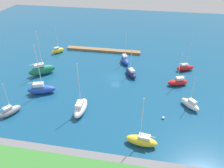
{
  "coord_description": "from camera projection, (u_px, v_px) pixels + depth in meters",
  "views": [
    {
      "loc": [
        -8.77,
        54.59,
        33.57
      ],
      "look_at": [
        0.0,
        5.98,
        1.5
      ],
      "focal_mm": 34.63,
      "sensor_mm": 36.0,
      "label": 1
    }
  ],
  "objects": [
    {
      "name": "sailboat_white_lone_north",
      "position": [
        81.0,
        108.0,
        50.64
      ],
      "size": [
        2.54,
        6.86,
        12.8
      ],
      "rotation": [
        0.0,
        0.0,
        4.7
      ],
      "color": "white",
      "rests_on": "water"
    },
    {
      "name": "sailboat_red_inner_mooring",
      "position": [
        185.0,
        68.0,
        67.67
      ],
      "size": [
        5.87,
        3.5,
        9.54
      ],
      "rotation": [
        0.0,
        0.0,
        3.49
      ],
      "color": "red",
      "rests_on": "water"
    },
    {
      "name": "sailboat_blue_lone_south",
      "position": [
        125.0,
        60.0,
        71.87
      ],
      "size": [
        4.21,
        6.19,
        10.62
      ],
      "rotation": [
        0.0,
        0.0,
        1.98
      ],
      "color": "#2347B2",
      "rests_on": "water"
    },
    {
      "name": "sailboat_yellow_off_beacon",
      "position": [
        142.0,
        140.0,
        42.42
      ],
      "size": [
        6.45,
        2.81,
        11.4
      ],
      "rotation": [
        0.0,
        0.0,
        6.18
      ],
      "color": "yellow",
      "rests_on": "water"
    },
    {
      "name": "sailboat_green_along_channel",
      "position": [
        42.0,
        70.0,
        65.3
      ],
      "size": [
        7.61,
        6.62,
        13.58
      ],
      "rotation": [
        0.0,
        0.0,
        3.8
      ],
      "color": "#19724C",
      "rests_on": "water"
    },
    {
      "name": "sailboat_blue_far_south",
      "position": [
        41.0,
        89.0,
        57.14
      ],
      "size": [
        7.69,
        4.36,
        13.76
      ],
      "rotation": [
        0.0,
        0.0,
        3.44
      ],
      "color": "#2347B2",
      "rests_on": "water"
    },
    {
      "name": "sailboat_yellow_mid_basin",
      "position": [
        58.0,
        50.0,
        78.63
      ],
      "size": [
        4.26,
        4.67,
        9.17
      ],
      "rotation": [
        0.0,
        0.0,
        4.02
      ],
      "color": "yellow",
      "rests_on": "water"
    },
    {
      "name": "sailboat_gray_west_end",
      "position": [
        10.0,
        111.0,
        50.15
      ],
      "size": [
        4.18,
        5.41,
        8.47
      ],
      "rotation": [
        0.0,
        0.0,
        4.19
      ],
      "color": "gray",
      "rests_on": "water"
    },
    {
      "name": "sailboat_navy_outer_mooring",
      "position": [
        131.0,
        73.0,
        64.92
      ],
      "size": [
        4.73,
        6.0,
        8.5
      ],
      "rotation": [
        0.0,
        0.0,
        5.27
      ],
      "color": "#141E4C",
      "rests_on": "water"
    },
    {
      "name": "mooring_buoy_white",
      "position": [
        163.0,
        118.0,
        49.2
      ],
      "size": [
        0.63,
        0.63,
        0.63
      ],
      "primitive_type": "sphere",
      "color": "white",
      "rests_on": "water"
    },
    {
      "name": "sailboat_red_by_breakwater",
      "position": [
        178.0,
        82.0,
        60.65
      ],
      "size": [
        6.15,
        3.79,
        9.71
      ],
      "rotation": [
        0.0,
        0.0,
        0.32
      ],
      "color": "red",
      "rests_on": "water"
    },
    {
      "name": "breakwater",
      "position": [
        89.0,
        159.0,
        39.62
      ],
      "size": [
        74.11,
        2.67,
        1.0
      ],
      "primitive_type": "cube",
      "color": "slate",
      "rests_on": "ground"
    },
    {
      "name": "sailboat_white_center_basin",
      "position": [
        190.0,
        104.0,
        52.21
      ],
      "size": [
        4.83,
        5.21,
        8.6
      ],
      "rotation": [
        0.0,
        0.0,
        5.42
      ],
      "color": "white",
      "rests_on": "water"
    },
    {
      "name": "water",
      "position": [
        116.0,
        78.0,
        64.64
      ],
      "size": [
        160.0,
        160.0,
        0.0
      ],
      "primitive_type": "plane",
      "color": "navy",
      "rests_on": "ground"
    },
    {
      "name": "pier_dock",
      "position": [
        103.0,
        50.0,
        80.23
      ],
      "size": [
        27.5,
        2.2,
        0.84
      ],
      "primitive_type": "cube",
      "color": "olive",
      "rests_on": "ground"
    }
  ]
}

